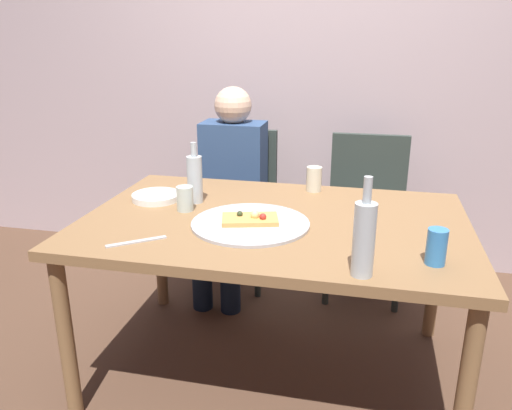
% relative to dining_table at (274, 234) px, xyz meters
% --- Properties ---
extents(ground_plane, '(8.00, 8.00, 0.00)m').
position_rel_dining_table_xyz_m(ground_plane, '(0.00, 0.00, -0.66)').
color(ground_plane, '#513828').
extents(back_wall, '(6.00, 0.10, 2.60)m').
position_rel_dining_table_xyz_m(back_wall, '(0.00, 1.33, 0.64)').
color(back_wall, '#B29EA3').
rests_on(back_wall, ground_plane).
extents(dining_table, '(1.56, 1.02, 0.73)m').
position_rel_dining_table_xyz_m(dining_table, '(0.00, 0.00, 0.00)').
color(dining_table, olive).
rests_on(dining_table, ground_plane).
extents(pizza_tray, '(0.47, 0.47, 0.01)m').
position_rel_dining_table_xyz_m(pizza_tray, '(-0.08, -0.09, 0.08)').
color(pizza_tray, '#ADADB2').
rests_on(pizza_tray, dining_table).
extents(pizza_slice_last, '(0.25, 0.18, 0.05)m').
position_rel_dining_table_xyz_m(pizza_slice_last, '(-0.08, -0.09, 0.09)').
color(pizza_slice_last, tan).
rests_on(pizza_slice_last, pizza_tray).
extents(wine_bottle, '(0.07, 0.07, 0.27)m').
position_rel_dining_table_xyz_m(wine_bottle, '(-0.38, 0.13, 0.18)').
color(wine_bottle, '#B2BCC1').
rests_on(wine_bottle, dining_table).
extents(beer_bottle, '(0.07, 0.07, 0.32)m').
position_rel_dining_table_xyz_m(beer_bottle, '(0.36, -0.44, 0.20)').
color(beer_bottle, '#B2BCC1').
rests_on(beer_bottle, dining_table).
extents(tumbler_near, '(0.07, 0.07, 0.11)m').
position_rel_dining_table_xyz_m(tumbler_near, '(-0.39, 0.01, 0.12)').
color(tumbler_near, '#B7C6BC').
rests_on(tumbler_near, dining_table).
extents(tumbler_far, '(0.07, 0.07, 0.12)m').
position_rel_dining_table_xyz_m(tumbler_far, '(0.11, 0.42, 0.13)').
color(tumbler_far, beige).
rests_on(tumbler_far, dining_table).
extents(soda_can, '(0.07, 0.07, 0.12)m').
position_rel_dining_table_xyz_m(soda_can, '(0.60, -0.30, 0.13)').
color(soda_can, '#337AC1').
rests_on(soda_can, dining_table).
extents(plate_stack, '(0.22, 0.22, 0.03)m').
position_rel_dining_table_xyz_m(plate_stack, '(-0.57, 0.12, 0.08)').
color(plate_stack, white).
rests_on(plate_stack, dining_table).
extents(table_knife, '(0.19, 0.15, 0.01)m').
position_rel_dining_table_xyz_m(table_knife, '(-0.44, -0.36, 0.07)').
color(table_knife, '#B7B7BC').
rests_on(table_knife, dining_table).
extents(chair_left, '(0.44, 0.44, 0.90)m').
position_rel_dining_table_xyz_m(chair_left, '(-0.40, 0.91, -0.15)').
color(chair_left, '#2D3833').
rests_on(chair_left, ground_plane).
extents(chair_right, '(0.44, 0.44, 0.90)m').
position_rel_dining_table_xyz_m(chair_right, '(0.37, 0.91, -0.15)').
color(chair_right, '#2D3833').
rests_on(chair_right, ground_plane).
extents(guest_in_sweater, '(0.36, 0.56, 1.17)m').
position_rel_dining_table_xyz_m(guest_in_sweater, '(-0.40, 0.76, -0.02)').
color(guest_in_sweater, navy).
rests_on(guest_in_sweater, ground_plane).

